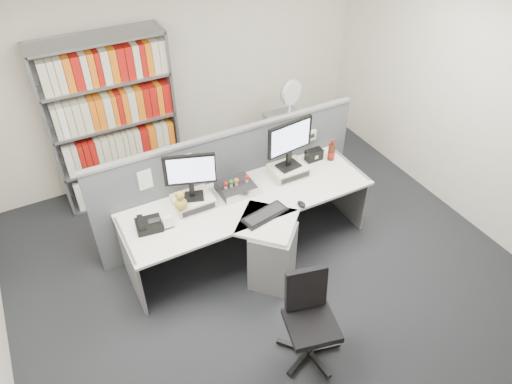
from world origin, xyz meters
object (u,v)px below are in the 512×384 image
mouse (301,204)px  filing_cabinet (288,142)px  desktop_pc (236,188)px  shelving_unit (113,125)px  monitor_right (290,141)px  desk_calendar (168,223)px  keyboard (265,215)px  monitor_left (190,173)px  office_chair (309,315)px  desk_fan (291,95)px  cola_bottle (331,152)px  desk_phone (148,225)px  desk (259,230)px  speaker (314,155)px

mouse → filing_cabinet: size_ratio=0.16×
desktop_pc → shelving_unit: bearing=119.7°
monitor_right → desktop_pc: (-0.63, -0.00, -0.38)m
desktop_pc → desk_calendar: desk_calendar is taller
keyboard → monitor_left: bearing=138.9°
mouse → office_chair: office_chair is taller
mouse → desk_fan: desk_fan is taller
cola_bottle → office_chair: cola_bottle is taller
mouse → desk_fan: 1.75m
desk_phone → desk_calendar: bearing=-24.9°
keyboard → cola_bottle: 1.22m
desk → office_chair: size_ratio=2.98×
desk_calendar → filing_cabinet: bearing=30.2°
desk → keyboard: 0.30m
monitor_right → cola_bottle: monitor_right is taller
monitor_left → office_chair: bearing=-74.7°
desk_calendar → desk_phone: bearing=155.1°
desk_phone → speaker: speaker is taller
desk → office_chair: 1.13m
keyboard → desk_calendar: (-0.88, 0.30, 0.04)m
desktop_pc → shelving_unit: size_ratio=0.18×
speaker → mouse: bearing=-131.9°
desk → filing_cabinet: desk is taller
monitor_right → office_chair: (-0.69, -1.51, -0.68)m
mouse → desk_calendar: bearing=165.5°
desk_calendar → monitor_right: bearing=7.3°
speaker → cola_bottle: bearing=-27.2°
monitor_right → filing_cabinet: 1.44m
desk → mouse: bearing=-17.5°
cola_bottle → desk_calendar: bearing=-174.5°
desktop_pc → filing_cabinet: size_ratio=0.51×
monitor_left → desk_phone: bearing=-168.0°
monitor_left → cola_bottle: size_ratio=1.92×
desk_phone → desktop_pc: bearing=6.0°
cola_bottle → desk_fan: bearing=86.1°
desk_phone → filing_cabinet: bearing=26.7°
speaker → office_chair: office_chair is taller
monitor_right → desk_calendar: bearing=-172.7°
desk → desk_phone: 1.11m
filing_cabinet → desk_fan: bearing=-90.0°
desktop_pc → office_chair: size_ratio=0.41×
desk → mouse: mouse is taller
shelving_unit → desk_fan: shelving_unit is taller
desktop_pc → cola_bottle: 1.19m
desk_fan → office_chair: size_ratio=0.62×
desk_phone → speaker: 2.00m
desktop_pc → desk_calendar: 0.82m
desk_calendar → filing_cabinet: 2.42m
mouse → shelving_unit: (-1.31, 1.98, 0.24)m
desk → desk_fan: desk_fan is taller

